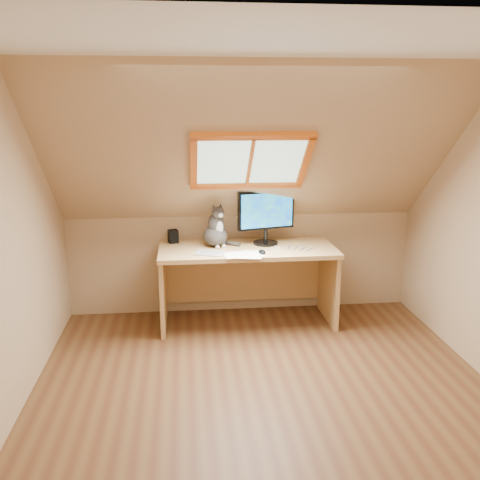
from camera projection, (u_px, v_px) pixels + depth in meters
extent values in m
plane|color=brown|center=(266.00, 395.00, 3.96)|extent=(3.50, 3.50, 0.00)
cube|color=tan|center=(342.00, 354.00, 1.98)|extent=(3.50, 0.02, 2.40)
cube|color=tan|center=(4.00, 246.00, 3.48)|extent=(0.02, 3.50, 2.40)
cube|color=tan|center=(241.00, 263.00, 5.52)|extent=(3.50, 0.02, 1.00)
cube|color=silver|center=(296.00, 40.00, 2.62)|extent=(3.50, 1.95, 0.02)
cube|color=tan|center=(251.00, 153.00, 4.48)|extent=(3.50, 1.56, 1.41)
cube|color=#B2E0CC|center=(250.00, 160.00, 4.57)|extent=(0.90, 0.53, 0.48)
cube|color=#C96012|center=(250.00, 160.00, 4.57)|extent=(1.02, 0.64, 0.59)
cube|color=tan|center=(247.00, 249.00, 5.11)|extent=(1.68, 0.74, 0.04)
cube|color=tan|center=(163.00, 290.00, 5.12)|extent=(0.04, 0.66, 0.73)
cube|color=tan|center=(328.00, 285.00, 5.28)|extent=(0.04, 0.66, 0.73)
cube|color=tan|center=(243.00, 277.00, 5.53)|extent=(1.58, 0.03, 0.51)
cylinder|color=black|center=(266.00, 243.00, 5.22)|extent=(0.24, 0.24, 0.02)
cylinder|color=black|center=(266.00, 235.00, 5.20)|extent=(0.04, 0.04, 0.13)
cube|color=black|center=(266.00, 210.00, 5.14)|extent=(0.56, 0.18, 0.37)
cube|color=#0016C6|center=(267.00, 210.00, 5.11)|extent=(0.51, 0.14, 0.33)
ellipsoid|color=#3D3836|center=(215.00, 236.00, 5.14)|extent=(0.32, 0.35, 0.20)
ellipsoid|color=#3D3836|center=(216.00, 224.00, 5.10)|extent=(0.20, 0.20, 0.22)
ellipsoid|color=silver|center=(219.00, 228.00, 5.05)|extent=(0.08, 0.07, 0.13)
ellipsoid|color=#3D3836|center=(218.00, 212.00, 5.02)|extent=(0.15, 0.15, 0.11)
sphere|color=silver|center=(221.00, 215.00, 4.99)|extent=(0.04, 0.04, 0.04)
cone|color=#3D3836|center=(213.00, 207.00, 5.01)|extent=(0.07, 0.07, 0.07)
cone|color=#3D3836|center=(221.00, 206.00, 5.05)|extent=(0.07, 0.07, 0.07)
cube|color=black|center=(173.00, 236.00, 5.25)|extent=(0.11, 0.11, 0.13)
cube|color=#B2B2B7|center=(211.00, 253.00, 4.88)|extent=(0.32, 0.27, 0.01)
ellipsoid|color=black|center=(262.00, 252.00, 4.88)|extent=(0.07, 0.11, 0.03)
cube|color=white|center=(247.00, 255.00, 4.85)|extent=(0.33, 0.27, 0.00)
cube|color=white|center=(247.00, 255.00, 4.85)|extent=(0.32, 0.24, 0.00)
cube|color=white|center=(247.00, 254.00, 4.85)|extent=(0.35, 0.30, 0.00)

